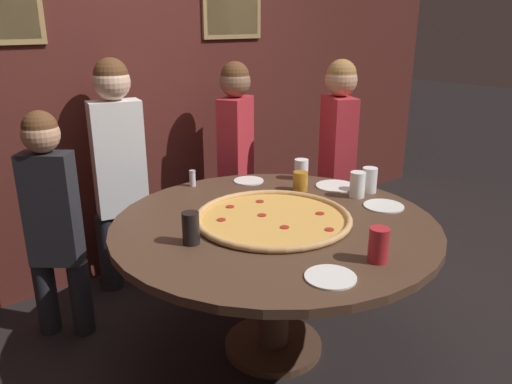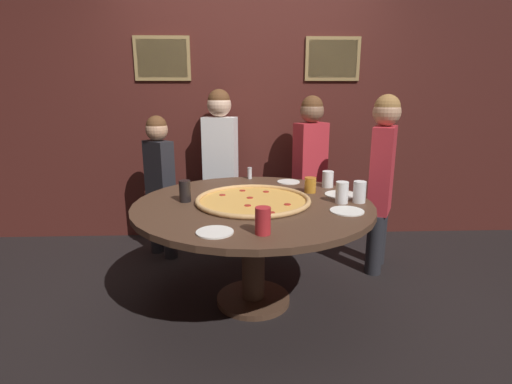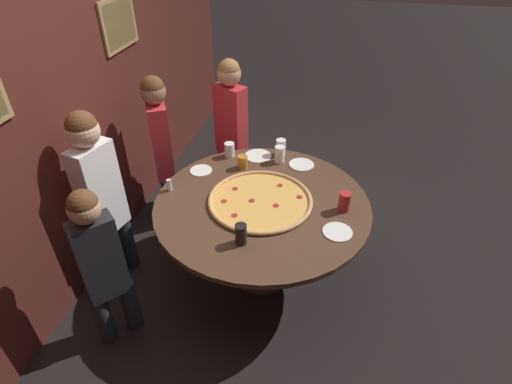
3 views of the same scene
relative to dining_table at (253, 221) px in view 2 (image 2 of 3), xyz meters
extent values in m
plane|color=black|center=(0.00, 0.00, -0.61)|extent=(24.00, 24.00, 0.00)
cube|color=#4C1E19|center=(0.00, 1.40, 0.69)|extent=(6.40, 0.06, 2.60)
cube|color=#9E7F4C|center=(-0.80, 1.36, 1.14)|extent=(0.52, 0.02, 0.40)
cube|color=#936B5B|center=(-0.80, 1.35, 1.14)|extent=(0.46, 0.01, 0.34)
cube|color=#9E7F4C|center=(0.80, 1.36, 1.14)|extent=(0.52, 0.02, 0.40)
cube|color=#B2A893|center=(0.80, 1.35, 1.14)|extent=(0.46, 0.01, 0.34)
cylinder|color=#4C3323|center=(0.00, 0.00, 0.11)|extent=(1.61, 1.61, 0.04)
cylinder|color=#4C3323|center=(0.00, 0.00, -0.26)|extent=(0.16, 0.16, 0.70)
cylinder|color=#4C3323|center=(0.00, 0.00, -0.59)|extent=(0.52, 0.52, 0.04)
cylinder|color=#E5A84C|center=(0.00, 0.01, 0.13)|extent=(0.74, 0.74, 0.01)
torus|color=tan|center=(0.00, 0.01, 0.14)|extent=(0.78, 0.78, 0.03)
cylinder|color=#A8281E|center=(0.22, -0.10, 0.14)|extent=(0.04, 0.04, 0.00)
cylinder|color=#A8281E|center=(-0.02, 0.07, 0.14)|extent=(0.04, 0.04, 0.00)
cylinder|color=#A8281E|center=(0.10, 0.23, 0.14)|extent=(0.04, 0.04, 0.00)
cylinder|color=#A8281E|center=(-0.07, 0.27, 0.14)|extent=(0.04, 0.04, 0.00)
cylinder|color=#A8281E|center=(-0.21, 0.16, 0.14)|extent=(0.04, 0.04, 0.00)
cylinder|color=#A8281E|center=(-0.04, -0.11, 0.14)|extent=(0.04, 0.04, 0.00)
cylinder|color=#A8281E|center=(0.10, -0.27, 0.14)|extent=(0.04, 0.04, 0.00)
cylinder|color=#BC7A23|center=(0.43, 0.25, 0.18)|extent=(0.09, 0.09, 0.11)
cylinder|color=white|center=(0.59, 0.41, 0.19)|extent=(0.09, 0.09, 0.13)
cylinder|color=black|center=(-0.46, 0.04, 0.20)|extent=(0.08, 0.08, 0.15)
cylinder|color=#B22328|center=(0.03, -0.59, 0.20)|extent=(0.08, 0.08, 0.15)
cylinder|color=white|center=(0.59, -0.03, 0.20)|extent=(0.08, 0.08, 0.14)
cylinder|color=white|center=(0.71, -0.02, 0.20)|extent=(0.08, 0.08, 0.14)
cylinder|color=white|center=(0.31, 0.58, 0.13)|extent=(0.18, 0.18, 0.01)
cylinder|color=white|center=(-0.22, -0.57, 0.13)|extent=(0.20, 0.20, 0.01)
cylinder|color=white|center=(0.58, -0.22, 0.13)|extent=(0.21, 0.21, 0.01)
cylinder|color=white|center=(0.64, 0.17, 0.13)|extent=(0.23, 0.23, 0.01)
cylinder|color=silver|center=(-0.01, 0.73, 0.17)|extent=(0.04, 0.04, 0.08)
cylinder|color=#B7B7BC|center=(-0.01, 0.73, 0.22)|extent=(0.04, 0.04, 0.01)
cylinder|color=#232328|center=(-0.16, 1.12, -0.36)|extent=(0.16, 0.16, 0.51)
cylinder|color=#232328|center=(-0.38, 1.17, -0.36)|extent=(0.16, 0.16, 0.51)
cube|color=white|center=(-0.27, 1.14, 0.26)|extent=(0.34, 0.23, 0.72)
sphere|color=beige|center=(-0.27, 1.14, 0.72)|extent=(0.22, 0.22, 0.22)
sphere|color=brown|center=(-0.27, 1.14, 0.76)|extent=(0.20, 0.20, 0.20)
cylinder|color=#232328|center=(-0.72, 0.80, -0.39)|extent=(0.16, 0.16, 0.44)
cylinder|color=#232328|center=(-0.86, 0.94, -0.39)|extent=(0.16, 0.16, 0.44)
cube|color=#232328|center=(-0.79, 0.87, 0.13)|extent=(0.29, 0.28, 0.61)
sphere|color=tan|center=(-0.79, 0.87, 0.53)|extent=(0.19, 0.19, 0.19)
sphere|color=brown|center=(-0.79, 0.87, 0.56)|extent=(0.17, 0.17, 0.17)
cylinder|color=#232328|center=(1.10, 0.62, -0.36)|extent=(0.18, 0.18, 0.50)
cylinder|color=#232328|center=(1.00, 0.42, -0.36)|extent=(0.18, 0.18, 0.50)
cube|color=red|center=(1.05, 0.52, 0.23)|extent=(0.28, 0.34, 0.70)
sphere|color=tan|center=(1.05, 0.52, 0.69)|extent=(0.22, 0.22, 0.22)
sphere|color=#9E703D|center=(1.05, 0.52, 0.73)|extent=(0.20, 0.20, 0.20)
cylinder|color=#232328|center=(0.66, 1.09, -0.37)|extent=(0.18, 0.18, 0.49)
cylinder|color=#232328|center=(0.46, 0.98, -0.37)|extent=(0.18, 0.18, 0.49)
cube|color=red|center=(0.56, 1.03, 0.22)|extent=(0.33, 0.28, 0.69)
sphere|color=#8C664C|center=(0.56, 1.03, 0.67)|extent=(0.21, 0.21, 0.21)
sphere|color=brown|center=(0.56, 1.03, 0.71)|extent=(0.20, 0.20, 0.20)
camera|label=1|loc=(-1.54, -1.69, 1.06)|focal=35.00mm
camera|label=2|loc=(-0.08, -2.57, 0.88)|focal=28.00mm
camera|label=3|loc=(-2.31, -0.46, 1.93)|focal=28.00mm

